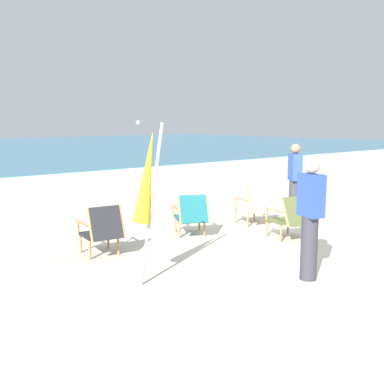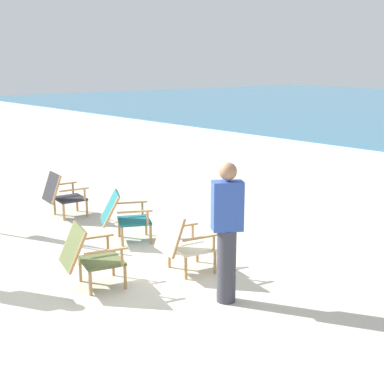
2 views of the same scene
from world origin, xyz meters
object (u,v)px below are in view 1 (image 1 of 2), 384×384
beach_chair_front_left (191,214)px  person_by_waterline (310,218)px  umbrella_furled_yellow (147,179)px  person_near_chairs (295,181)px  beach_chair_front_right (290,216)px  beach_chair_back_right (102,229)px  beach_chair_far_center (256,204)px

beach_chair_front_left → person_by_waterline: bearing=-94.5°
umbrella_furled_yellow → person_near_chairs: (4.56, 1.27, -0.54)m
umbrella_furled_yellow → person_by_waterline: (1.77, -1.18, -0.54)m
beach_chair_front_left → beach_chair_front_right: (1.21, -1.30, 0.00)m
umbrella_furled_yellow → beach_chair_front_left: bearing=38.4°
beach_chair_front_right → beach_chair_back_right: 3.30m
beach_chair_front_left → person_near_chairs: size_ratio=0.57×
person_near_chairs → person_by_waterline: same height
beach_chair_front_left → umbrella_furled_yellow: 2.71m
beach_chair_back_right → person_near_chairs: 4.45m
beach_chair_far_center → beach_chair_front_right: size_ratio=0.97×
beach_chair_front_left → person_by_waterline: 2.79m
beach_chair_front_left → beach_chair_front_right: 1.78m
person_by_waterline → person_near_chairs: bearing=41.3°
beach_chair_back_right → person_by_waterline: 3.16m
beach_chair_back_right → person_by_waterline: (1.64, -2.68, 0.41)m
beach_chair_front_right → person_near_chairs: 1.74m
beach_chair_front_right → beach_chair_far_center: bearing=73.1°
beach_chair_far_center → umbrella_furled_yellow: bearing=-157.9°
beach_chair_front_left → beach_chair_back_right: beach_chair_back_right is taller
beach_chair_front_right → beach_chair_back_right: beach_chair_back_right is taller
beach_chair_front_left → beach_chair_back_right: bearing=-177.6°
beach_chair_far_center → beach_chair_front_right: (-0.36, -1.17, -0.00)m
beach_chair_front_right → umbrella_furled_yellow: umbrella_furled_yellow is taller
beach_chair_front_left → beach_chair_far_center: bearing=-4.7°
umbrella_furled_yellow → person_by_waterline: bearing=-33.8°
person_near_chairs → person_by_waterline: bearing=-138.7°
beach_chair_far_center → person_near_chairs: (1.01, -0.17, 0.41)m
umbrella_furled_yellow → person_near_chairs: size_ratio=1.29×
beach_chair_far_center → beach_chair_back_right: size_ratio=1.00×
beach_chair_front_left → person_near_chairs: (2.57, -0.30, 0.41)m
beach_chair_back_right → person_near_chairs: (4.43, -0.22, 0.41)m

